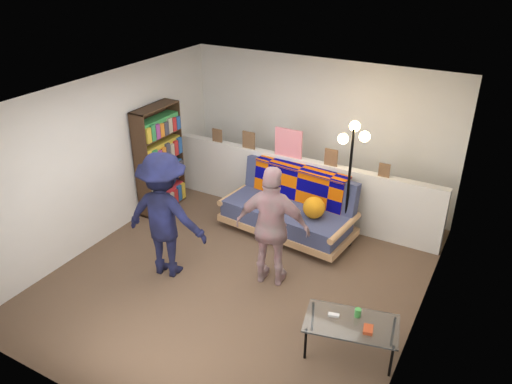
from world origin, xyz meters
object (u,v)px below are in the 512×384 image
person_right (273,227)px  bookshelf (160,163)px  coffee_table (352,325)px  futon_sofa (291,209)px  person_left (165,216)px  floor_lamp (351,161)px

person_right → bookshelf: bearing=-31.1°
coffee_table → bookshelf: bearing=157.0°
futon_sofa → person_right: size_ratio=1.27×
person_right → person_left: bearing=8.6°
bookshelf → person_left: bearing=-48.9°
person_right → coffee_table: bearing=140.1°
futon_sofa → bookshelf: (-2.18, -0.32, 0.41)m
bookshelf → floor_lamp: size_ratio=0.94×
futon_sofa → floor_lamp: (0.82, 0.14, 0.91)m
bookshelf → floor_lamp: bearing=8.6°
coffee_table → person_left: (-2.63, 0.25, 0.47)m
bookshelf → floor_lamp: 3.08m
futon_sofa → person_right: 1.32m
futon_sofa → bookshelf: bookshelf is taller
futon_sofa → floor_lamp: floor_lamp is taller
floor_lamp → person_right: floor_lamp is taller
futon_sofa → person_left: 2.01m
bookshelf → person_left: 1.82m
person_left → futon_sofa: bearing=-128.5°
coffee_table → person_right: (-1.32, 0.72, 0.43)m
coffee_table → person_right: 1.57m
futon_sofa → coffee_table: (1.64, -1.94, -0.01)m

